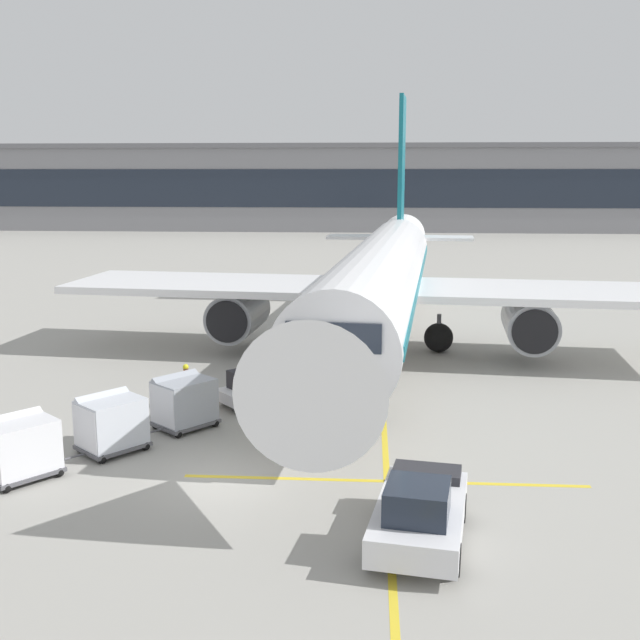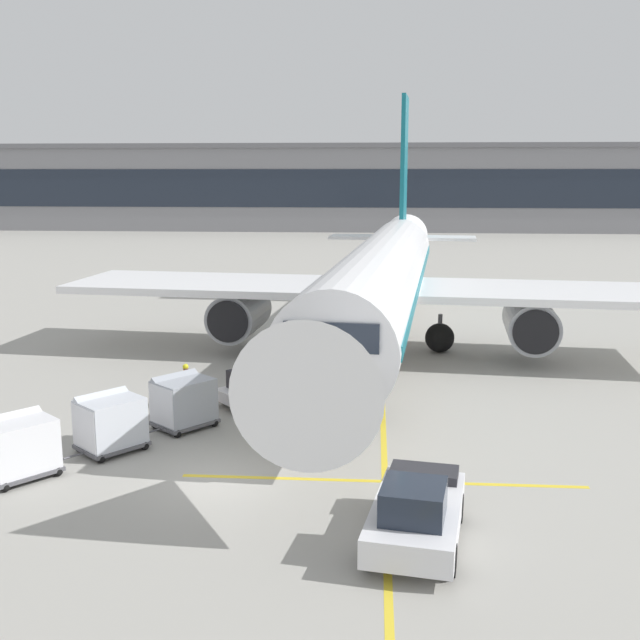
% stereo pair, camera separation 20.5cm
% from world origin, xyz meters
% --- Properties ---
extents(ground_plane, '(600.00, 600.00, 0.00)m').
position_xyz_m(ground_plane, '(0.00, 0.00, 0.00)').
color(ground_plane, '#9E9B93').
extents(parked_airplane, '(31.94, 41.72, 14.12)m').
position_xyz_m(parked_airplane, '(5.00, 16.18, 3.78)').
color(parked_airplane, white).
rests_on(parked_airplane, ground).
extents(belt_loader, '(4.91, 4.51, 2.71)m').
position_xyz_m(belt_loader, '(0.44, 7.78, 0.82)').
color(belt_loader, silver).
rests_on(belt_loader, ground).
extents(baggage_cart_lead, '(2.51, 2.60, 1.91)m').
position_xyz_m(baggage_cart_lead, '(-2.13, 4.57, 1.00)').
color(baggage_cart_lead, '#515156').
rests_on(baggage_cart_lead, ground).
extents(baggage_cart_second, '(2.51, 2.60, 1.91)m').
position_xyz_m(baggage_cart_second, '(-3.93, 2.14, 1.00)').
color(baggage_cart_second, '#515156').
rests_on(baggage_cart_second, ground).
extents(baggage_cart_third, '(2.51, 2.60, 1.91)m').
position_xyz_m(baggage_cart_third, '(-5.89, -0.17, 1.00)').
color(baggage_cart_third, '#515156').
rests_on(baggage_cart_third, ground).
extents(pushback_tug, '(2.80, 4.69, 1.83)m').
position_xyz_m(pushback_tug, '(5.72, -3.43, 0.83)').
color(pushback_tug, silver).
rests_on(pushback_tug, ground).
extents(ground_crew_by_loader, '(0.42, 0.48, 1.74)m').
position_xyz_m(ground_crew_by_loader, '(0.44, 6.84, 1.00)').
color(ground_crew_by_loader, '#514C42').
rests_on(ground_crew_by_loader, ground).
extents(ground_crew_by_carts, '(0.28, 0.57, 1.74)m').
position_xyz_m(ground_crew_by_carts, '(-2.59, 6.84, 1.00)').
color(ground_crew_by_carts, '#333847').
rests_on(ground_crew_by_carts, ground).
extents(ground_crew_marshaller, '(0.45, 0.43, 1.74)m').
position_xyz_m(ground_crew_marshaller, '(0.86, 4.11, 1.00)').
color(ground_crew_marshaller, '#333847').
rests_on(ground_crew_marshaller, ground).
extents(safety_cone_engine_keepout, '(0.68, 0.68, 0.77)m').
position_xyz_m(safety_cone_engine_keepout, '(-0.54, 14.43, 0.37)').
color(safety_cone_engine_keepout, black).
rests_on(safety_cone_engine_keepout, ground).
extents(apron_guidance_line_lead_in, '(0.20, 110.00, 0.01)m').
position_xyz_m(apron_guidance_line_lead_in, '(5.02, 15.45, 0.00)').
color(apron_guidance_line_lead_in, yellow).
rests_on(apron_guidance_line_lead_in, ground).
extents(apron_guidance_line_stop_bar, '(12.00, 0.20, 0.01)m').
position_xyz_m(apron_guidance_line_stop_bar, '(4.93, 0.29, 0.00)').
color(apron_guidance_line_stop_bar, yellow).
rests_on(apron_guidance_line_stop_bar, ground).
extents(terminal_building, '(147.69, 16.58, 13.24)m').
position_xyz_m(terminal_building, '(-8.44, 100.64, 6.57)').
color(terminal_building, gray).
rests_on(terminal_building, ground).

